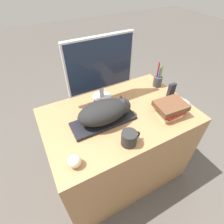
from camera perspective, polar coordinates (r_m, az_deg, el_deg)
The scene contains 11 objects.
ground_plane at distance 1.78m, azimuth 8.17°, elevation -26.74°, with size 12.00×12.00×0.00m, color #4C4742.
desk at distance 1.58m, azimuth 2.06°, elevation -10.97°, with size 1.11×0.72×0.77m.
keyboard at distance 1.22m, azimuth -2.78°, elevation -2.92°, with size 0.45×0.17×0.02m.
cat at distance 1.17m, azimuth -2.00°, elevation 0.32°, with size 0.38×0.20×0.14m.
monitor at distance 1.28m, azimuth -3.75°, elevation 14.58°, with size 0.52×0.15×0.49m.
computer_mouse at distance 1.47m, azimuth 22.79°, elevation 2.92°, with size 0.06×0.09×0.04m.
coffee_mug at distance 1.07m, azimuth 5.68°, elevation -8.50°, with size 0.13×0.10×0.10m.
pen_cup at distance 1.61m, azimuth 14.68°, elevation 9.94°, with size 0.08×0.08×0.23m.
baseball at distance 1.01m, azimuth -12.16°, elevation -15.46°, with size 0.08×0.08×0.08m.
phone at distance 1.49m, azimuth 18.80°, elevation 6.63°, with size 0.06×0.03×0.12m.
book_stack at distance 1.31m, azimuth 18.45°, elevation 1.01°, with size 0.23×0.18×0.10m.
Camera 1 is at (-0.50, -0.45, 1.64)m, focal length 28.00 mm.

